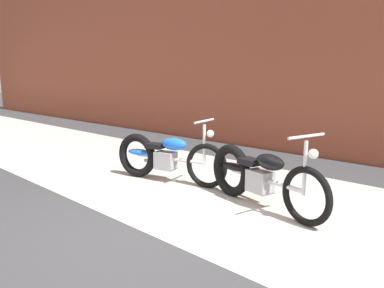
# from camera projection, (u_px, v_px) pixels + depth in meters

# --- Properties ---
(ground_plane) EXTENTS (80.00, 80.00, 0.00)m
(ground_plane) POSITION_uv_depth(u_px,v_px,m) (148.00, 234.00, 3.99)
(ground_plane) COLOR #38383A
(sidewalk_slab) EXTENTS (36.00, 3.50, 0.01)m
(sidewalk_slab) POSITION_uv_depth(u_px,v_px,m) (246.00, 197.00, 5.23)
(sidewalk_slab) COLOR #B2ADA3
(sidewalk_slab) RESTS_ON ground
(brick_building_wall) EXTENTS (36.00, 0.50, 5.93)m
(brick_building_wall) POSITION_uv_depth(u_px,v_px,m) (357.00, 7.00, 7.15)
(brick_building_wall) COLOR brown
(brick_building_wall) RESTS_ON ground
(motorcycle_blue) EXTENTS (1.97, 0.75, 1.03)m
(motorcycle_blue) POSITION_uv_depth(u_px,v_px,m) (162.00, 156.00, 5.98)
(motorcycle_blue) COLOR black
(motorcycle_blue) RESTS_ON ground
(motorcycle_black) EXTENTS (1.98, 0.71, 1.03)m
(motorcycle_black) POSITION_uv_depth(u_px,v_px,m) (256.00, 176.00, 4.82)
(motorcycle_black) COLOR black
(motorcycle_black) RESTS_ON ground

